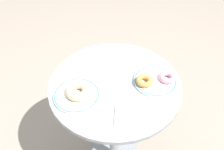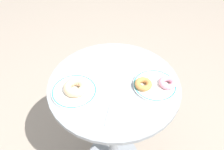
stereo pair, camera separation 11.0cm
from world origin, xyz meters
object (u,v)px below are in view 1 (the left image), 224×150
at_px(cafe_table, 115,114).
at_px(paper_napkin, 130,116).
at_px(donut_old_fashioned, 144,81).
at_px(donut_pink_frosted, 167,77).
at_px(donut_glazed, 78,91).
at_px(plate_left, 77,95).
at_px(plate_right, 155,81).

height_order(cafe_table, paper_napkin, paper_napkin).
xyz_separation_m(cafe_table, donut_old_fashioned, (0.12, -0.04, 0.26)).
xyz_separation_m(donut_pink_frosted, paper_napkin, (-0.22, -0.15, -0.02)).
bearing_deg(cafe_table, paper_napkin, -85.44).
relative_size(cafe_table, donut_pink_frosted, 9.23).
xyz_separation_m(donut_glazed, donut_old_fashioned, (0.29, -0.00, -0.01)).
relative_size(donut_glazed, donut_pink_frosted, 1.37).
bearing_deg(plate_left, paper_napkin, -38.85).
bearing_deg(paper_napkin, donut_pink_frosted, 34.27).
bearing_deg(donut_old_fashioned, plate_right, 5.08).
bearing_deg(paper_napkin, plate_right, 43.62).
bearing_deg(donut_glazed, donut_old_fashioned, -0.96).
xyz_separation_m(donut_pink_frosted, donut_old_fashioned, (-0.11, 0.00, 0.00)).
distance_m(plate_left, plate_right, 0.36).
bearing_deg(plate_left, donut_pink_frosted, -1.14).
bearing_deg(donut_pink_frosted, donut_glazed, 178.88).
bearing_deg(donut_pink_frosted, plate_right, 171.85).
relative_size(plate_left, donut_pink_frosted, 2.56).
relative_size(cafe_table, paper_napkin, 5.71).
distance_m(plate_left, paper_napkin, 0.25).
distance_m(plate_right, donut_glazed, 0.35).
relative_size(cafe_table, plate_left, 3.60).
relative_size(donut_pink_frosted, donut_old_fashioned, 1.00).
xyz_separation_m(donut_old_fashioned, paper_napkin, (-0.11, -0.15, -0.02)).
distance_m(plate_left, donut_pink_frosted, 0.41).
height_order(plate_right, donut_old_fashioned, donut_old_fashioned).
distance_m(cafe_table, donut_glazed, 0.32).
distance_m(donut_pink_frosted, donut_old_fashioned, 0.11).
bearing_deg(donut_glazed, paper_napkin, -40.07).
height_order(plate_left, donut_old_fashioned, donut_old_fashioned).
bearing_deg(cafe_table, donut_glazed, -168.32).
height_order(cafe_table, donut_glazed, donut_glazed).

